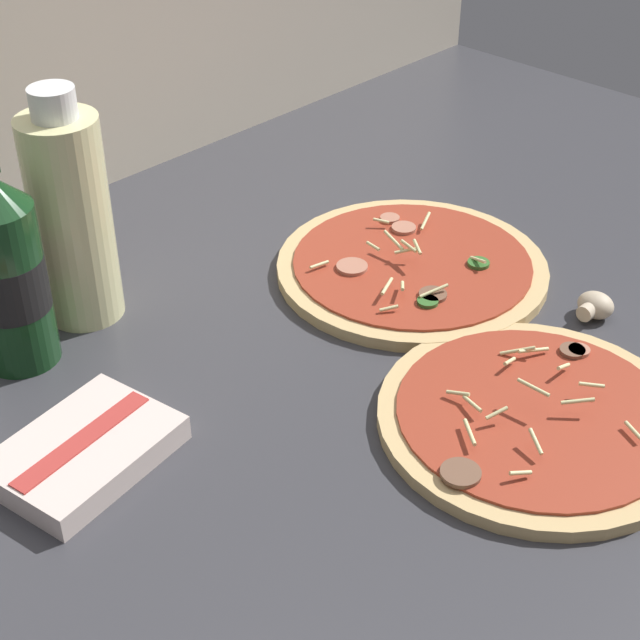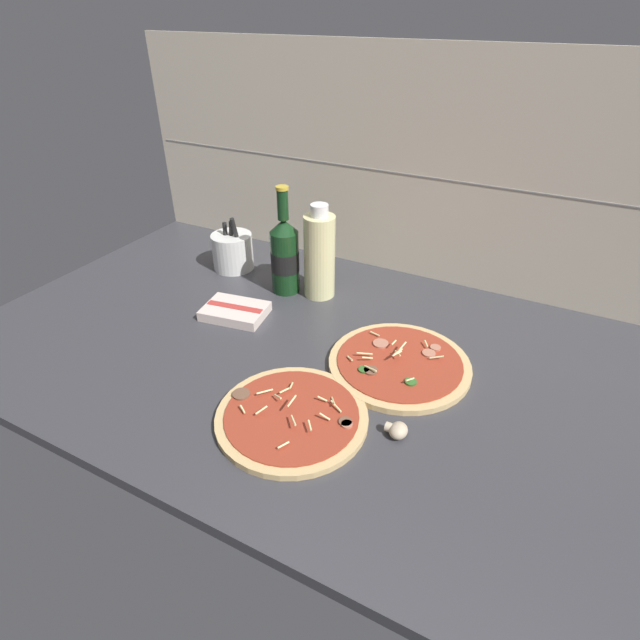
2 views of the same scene
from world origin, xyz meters
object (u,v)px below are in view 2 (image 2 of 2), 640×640
at_px(beer_bottle, 285,255).
at_px(utensil_crock, 233,251).
at_px(pizza_near, 292,417).
at_px(dish_towel, 235,311).
at_px(pizza_far, 399,364).
at_px(mushroom_left, 397,430).
at_px(oil_bottle, 319,255).

height_order(beer_bottle, utensil_crock, beer_bottle).
height_order(pizza_near, utensil_crock, utensil_crock).
height_order(pizza_near, dish_towel, pizza_near).
xyz_separation_m(pizza_far, mushroom_left, (0.06, -0.19, 0.01)).
distance_m(pizza_far, mushroom_left, 0.20).
bearing_deg(oil_bottle, pizza_near, -68.47).
bearing_deg(dish_towel, pizza_near, -38.98).
bearing_deg(mushroom_left, oil_bottle, 132.89).
xyz_separation_m(pizza_near, beer_bottle, (-0.26, 0.41, 0.09)).
distance_m(oil_bottle, dish_towel, 0.25).
xyz_separation_m(pizza_far, oil_bottle, (-0.29, 0.19, 0.10)).
distance_m(mushroom_left, utensil_crock, 0.76).
relative_size(oil_bottle, utensil_crock, 1.53).
bearing_deg(mushroom_left, utensil_crock, 147.87).
relative_size(pizza_far, mushroom_left, 7.40).
distance_m(beer_bottle, mushroom_left, 0.58).
distance_m(pizza_far, dish_towel, 0.42).
relative_size(beer_bottle, oil_bottle, 1.15).
relative_size(pizza_near, utensil_crock, 1.77).
bearing_deg(beer_bottle, mushroom_left, -39.13).
relative_size(pizza_near, oil_bottle, 1.15).
bearing_deg(mushroom_left, dish_towel, 158.29).
xyz_separation_m(utensil_crock, dish_towel, (0.16, -0.21, -0.04)).
bearing_deg(pizza_far, beer_bottle, 155.47).
bearing_deg(pizza_near, dish_towel, 141.02).
height_order(pizza_near, oil_bottle, oil_bottle).
distance_m(pizza_near, utensil_crock, 0.65).
bearing_deg(beer_bottle, pizza_far, -24.53).
relative_size(oil_bottle, dish_towel, 1.48).
relative_size(pizza_far, dish_towel, 1.81).
relative_size(mushroom_left, dish_towel, 0.24).
xyz_separation_m(pizza_near, dish_towel, (-0.30, 0.25, 0.00)).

